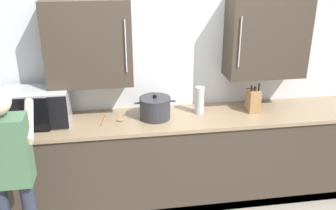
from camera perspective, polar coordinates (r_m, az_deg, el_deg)
The scene contains 8 objects.
back_wall_tiled at distance 3.77m, azimuth 1.45°, elevation 7.13°, with size 3.90×0.44×2.73m.
counter_unit at distance 3.87m, azimuth 2.11°, elevation -8.13°, with size 3.63×0.63×0.94m.
microwave_oven at distance 3.64m, azimuth -19.71°, elevation -0.36°, with size 0.58×0.38×0.34m.
stock_pot at distance 3.58m, azimuth -1.99°, elevation -0.44°, with size 0.39×0.30×0.24m.
thermos_flask at distance 3.69m, azimuth 4.83°, elevation 0.75°, with size 0.09×0.09×0.27m.
wooden_spoon at distance 3.60m, azimuth -8.57°, elevation -2.25°, with size 0.21×0.24×0.02m.
knife_block at distance 3.83m, azimuth 12.83°, elevation 0.65°, with size 0.11×0.15×0.30m.
person_figure at distance 3.06m, azimuth -23.09°, elevation -8.78°, with size 0.44×0.56×1.57m.
Camera 1 is at (-0.65, -2.53, 2.42)m, focal length 40.02 mm.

